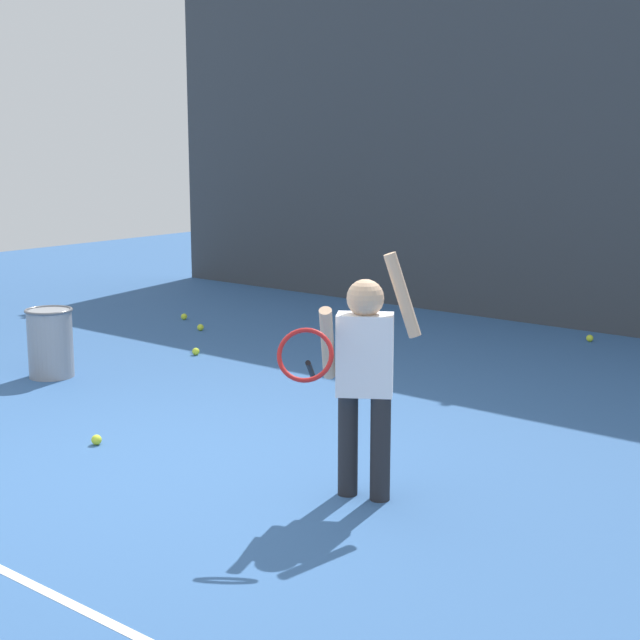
# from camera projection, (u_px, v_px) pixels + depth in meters

# --- Properties ---
(ground_plane) EXTENTS (20.00, 20.00, 0.00)m
(ground_plane) POSITION_uv_depth(u_px,v_px,m) (153.00, 467.00, 5.79)
(ground_plane) COLOR #335B93
(back_fence_windscreen) EXTENTS (10.88, 0.08, 3.87)m
(back_fence_windscreen) POSITION_uv_depth(u_px,v_px,m) (570.00, 135.00, 9.57)
(back_fence_windscreen) COLOR #383D42
(back_fence_windscreen) RESTS_ON ground
(fence_post_0) EXTENTS (0.09, 0.09, 4.02)m
(fence_post_0) POSITION_uv_depth(u_px,v_px,m) (201.00, 128.00, 12.90)
(fence_post_0) COLOR slate
(fence_post_0) RESTS_ON ground
(fence_post_1) EXTENTS (0.09, 0.09, 4.02)m
(fence_post_1) POSITION_uv_depth(u_px,v_px,m) (360.00, 128.00, 11.25)
(fence_post_1) COLOR slate
(fence_post_1) RESTS_ON ground
(fence_post_2) EXTENTS (0.09, 0.09, 4.02)m
(fence_post_2) POSITION_uv_depth(u_px,v_px,m) (573.00, 127.00, 9.60)
(fence_post_2) COLOR slate
(fence_post_2) RESTS_ON ground
(tennis_player) EXTENTS (0.49, 0.84, 1.35)m
(tennis_player) POSITION_uv_depth(u_px,v_px,m) (362.00, 369.00, 5.16)
(tennis_player) COLOR #232326
(tennis_player) RESTS_ON ground
(ball_hopper) EXTENTS (0.38, 0.38, 0.56)m
(ball_hopper) POSITION_uv_depth(u_px,v_px,m) (50.00, 342.00, 7.87)
(ball_hopper) COLOR gray
(ball_hopper) RESTS_ON ground
(tennis_ball_1) EXTENTS (0.07, 0.07, 0.07)m
(tennis_ball_1) POSITION_uv_depth(u_px,v_px,m) (196.00, 351.00, 8.68)
(tennis_ball_1) COLOR #CCE033
(tennis_ball_1) RESTS_ON ground
(tennis_ball_3) EXTENTS (0.07, 0.07, 0.07)m
(tennis_ball_3) POSITION_uv_depth(u_px,v_px,m) (200.00, 327.00, 9.74)
(tennis_ball_3) COLOR #CCE033
(tennis_ball_3) RESTS_ON ground
(tennis_ball_4) EXTENTS (0.07, 0.07, 0.07)m
(tennis_ball_4) POSITION_uv_depth(u_px,v_px,m) (97.00, 440.00, 6.19)
(tennis_ball_4) COLOR #CCE033
(tennis_ball_4) RESTS_ON ground
(tennis_ball_5) EXTENTS (0.07, 0.07, 0.07)m
(tennis_ball_5) POSITION_uv_depth(u_px,v_px,m) (590.00, 338.00, 9.23)
(tennis_ball_5) COLOR #CCE033
(tennis_ball_5) RESTS_ON ground
(tennis_ball_6) EXTENTS (0.07, 0.07, 0.07)m
(tennis_ball_6) POSITION_uv_depth(u_px,v_px,m) (184.00, 317.00, 10.31)
(tennis_ball_6) COLOR #CCE033
(tennis_ball_6) RESTS_ON ground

